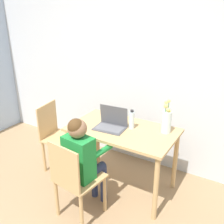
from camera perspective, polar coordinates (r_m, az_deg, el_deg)
wall_back at (r=3.36m, az=3.88°, el=9.52°), size 6.40×0.05×2.50m
dining_table at (r=2.88m, az=2.28°, el=-5.52°), size 1.15×0.68×0.75m
chair_occupied at (r=2.60m, az=-8.05°, el=-14.36°), size 0.44×0.44×0.86m
chair_spare at (r=3.42m, az=-11.88°, el=-5.06°), size 0.45×0.45×0.86m
person_seated at (r=2.55m, az=-6.42°, el=-9.34°), size 0.34×0.45×1.06m
laptop at (r=2.84m, az=-0.14°, el=-2.41°), size 0.34×0.25×0.23m
flower_vase at (r=2.76m, az=11.79°, el=-1.80°), size 0.10×0.10×0.36m
water_bottle at (r=2.81m, az=4.32°, el=-1.71°), size 0.06×0.06×0.21m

